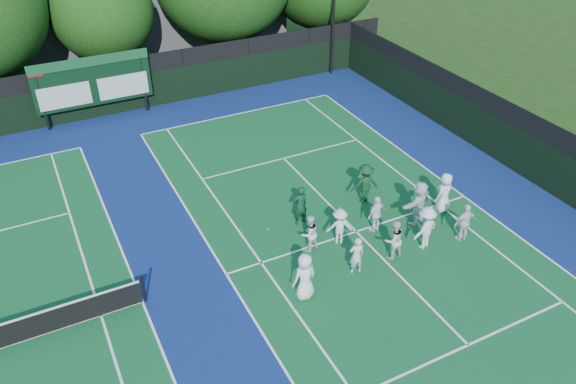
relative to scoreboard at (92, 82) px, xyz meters
name	(u,v)px	position (x,y,z in m)	size (l,w,h in m)	color
ground	(370,246)	(7.01, -15.59, -2.19)	(120.00, 120.00, 0.00)	#1C3B10
court_apron	(213,279)	(1.01, -14.59, -2.19)	(34.00, 32.00, 0.01)	navy
near_court	(356,232)	(7.01, -14.59, -2.18)	(11.05, 23.85, 0.01)	#115526
back_fence	(113,90)	(1.01, 0.41, -0.83)	(34.00, 0.08, 3.00)	black
divider_fence_right	(531,151)	(16.01, -14.59, -0.83)	(0.08, 32.00, 3.00)	black
scoreboard	(92,82)	(0.00, 0.00, 0.00)	(6.00, 0.21, 3.55)	black
clubhouse	(146,27)	(5.01, 8.41, -0.19)	(18.00, 6.00, 4.00)	#55555A
tree_c	(105,13)	(1.85, 3.99, 2.29)	(5.72, 5.72, 7.49)	black
tennis_ball_0	(294,309)	(2.90, -17.24, -2.16)	(0.07, 0.07, 0.07)	#BED719
tennis_ball_1	(401,230)	(8.65, -15.31, -2.16)	(0.07, 0.07, 0.07)	#BED719
tennis_ball_2	(409,227)	(9.01, -15.31, -2.16)	(0.07, 0.07, 0.07)	#BED719
tennis_ball_3	(268,229)	(3.95, -12.90, -2.16)	(0.07, 0.07, 0.07)	#BED719
tennis_ball_4	(340,208)	(7.27, -12.95, -2.16)	(0.07, 0.07, 0.07)	#BED719
tennis_ball_5	(459,234)	(10.48, -16.56, -2.16)	(0.07, 0.07, 0.07)	#BED719
player_front_0	(305,276)	(3.50, -16.81, -1.29)	(0.88, 0.57, 1.80)	white
player_front_1	(357,255)	(5.72, -16.54, -1.43)	(0.56, 0.36, 1.52)	silver
player_front_2	(394,240)	(7.37, -16.45, -1.38)	(0.79, 0.61, 1.62)	silver
player_front_3	(426,228)	(8.78, -16.49, -1.31)	(1.14, 0.66, 1.77)	white
player_front_4	(465,222)	(10.40, -16.81, -1.38)	(0.95, 0.39, 1.62)	white
player_back_0	(309,233)	(4.84, -14.68, -1.43)	(0.74, 0.58, 1.52)	white
player_back_1	(339,226)	(6.06, -14.82, -1.44)	(0.97, 0.56, 1.51)	white
player_back_2	(376,214)	(7.73, -14.82, -1.40)	(0.93, 0.39, 1.59)	white
player_back_3	(419,202)	(9.54, -15.10, -1.26)	(1.73, 0.55, 1.87)	white
player_back_4	(444,193)	(10.97, -14.93, -1.32)	(0.85, 0.56, 1.75)	white
coach_left	(300,205)	(5.30, -13.07, -1.33)	(0.63, 0.41, 1.73)	#0F3721
coach_right	(365,184)	(8.44, -12.94, -1.29)	(1.16, 0.67, 1.80)	#0F391D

